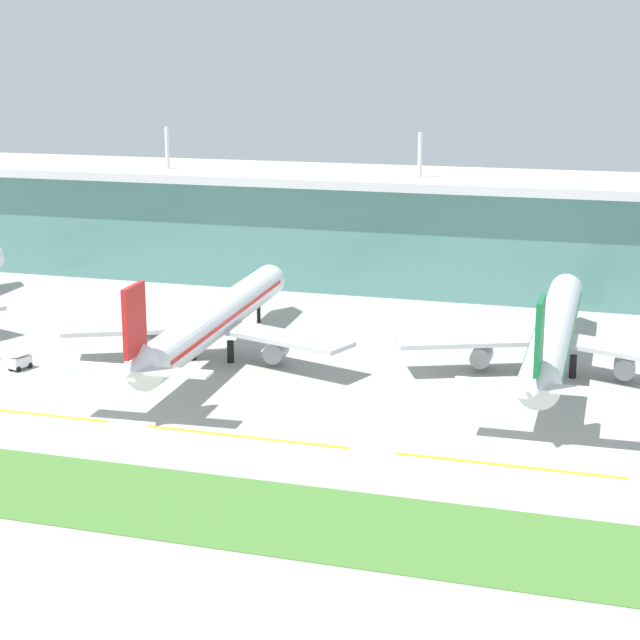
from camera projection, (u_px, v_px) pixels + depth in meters
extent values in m
plane|color=#A8A59E|center=(268.00, 439.00, 138.65)|extent=(600.00, 600.00, 0.00)
cube|color=slate|center=(424.00, 235.00, 226.82)|extent=(280.00, 28.00, 21.93)
cube|color=silver|center=(425.00, 179.00, 223.93)|extent=(288.00, 34.00, 1.80)
cylinder|color=silver|center=(167.00, 148.00, 233.31)|extent=(0.90, 0.90, 9.00)
cylinder|color=silver|center=(420.00, 155.00, 217.42)|extent=(0.90, 0.90, 9.00)
cylinder|color=white|center=(217.00, 318.00, 174.79)|extent=(9.44, 62.19, 5.80)
cone|color=white|center=(273.00, 278.00, 205.88)|extent=(5.74, 4.32, 5.51)
cone|color=white|center=(133.00, 369.00, 142.48)|extent=(5.31, 6.91, 5.72)
cube|color=red|center=(134.00, 320.00, 141.85)|extent=(1.08, 6.43, 9.50)
cube|color=white|center=(97.00, 367.00, 144.25)|extent=(10.17, 3.78, 0.36)
cube|color=white|center=(174.00, 372.00, 141.74)|extent=(10.17, 3.78, 0.36)
cube|color=#B7BABF|center=(138.00, 328.00, 173.68)|extent=(24.60, 16.43, 0.70)
cylinder|color=gray|center=(149.00, 343.00, 175.45)|extent=(3.46, 4.68, 3.20)
cube|color=#B7BABF|center=(281.00, 337.00, 168.20)|extent=(24.91, 14.11, 0.70)
cylinder|color=gray|center=(276.00, 351.00, 170.51)|extent=(3.46, 4.68, 3.20)
cylinder|color=black|center=(259.00, 313.00, 197.84)|extent=(0.70, 0.70, 3.60)
cylinder|color=black|center=(193.00, 349.00, 173.84)|extent=(1.10, 1.10, 3.60)
cylinder|color=black|center=(231.00, 352.00, 172.38)|extent=(1.10, 1.10, 3.60)
cube|color=red|center=(217.00, 315.00, 174.70)|extent=(9.12, 56.01, 0.60)
cylinder|color=silver|center=(555.00, 331.00, 166.87)|extent=(7.02, 61.96, 5.80)
cone|color=silver|center=(567.00, 287.00, 197.59)|extent=(5.59, 4.11, 5.51)
cone|color=silver|center=(536.00, 387.00, 134.93)|extent=(5.06, 6.72, 5.72)
cube|color=#146B38|center=(540.00, 335.00, 134.29)|extent=(0.83, 6.41, 9.50)
cube|color=silver|center=(493.00, 384.00, 136.90)|extent=(10.06, 3.40, 0.36)
cube|color=silver|center=(581.00, 391.00, 133.98)|extent=(10.06, 3.40, 0.36)
cube|color=#B7BABF|center=(473.00, 340.00, 166.25)|extent=(24.74, 15.68, 0.70)
cylinder|color=gray|center=(482.00, 356.00, 167.95)|extent=(3.29, 4.56, 3.20)
cube|color=#B7BABF|center=(634.00, 352.00, 159.88)|extent=(24.85, 14.90, 0.70)
cylinder|color=gray|center=(625.00, 367.00, 162.22)|extent=(3.29, 4.56, 3.20)
cylinder|color=black|center=(562.00, 324.00, 189.65)|extent=(0.70, 0.70, 3.60)
cylinder|color=black|center=(531.00, 363.00, 166.07)|extent=(1.10, 1.10, 3.60)
cylinder|color=black|center=(573.00, 366.00, 164.37)|extent=(1.10, 1.10, 3.60)
cube|color=#146B38|center=(555.00, 328.00, 166.77)|extent=(6.93, 55.77, 0.60)
cube|color=yellow|center=(17.00, 412.00, 149.09)|extent=(28.00, 0.70, 0.04)
cube|color=yellow|center=(246.00, 437.00, 139.45)|extent=(28.00, 0.70, 0.04)
cube|color=yellow|center=(509.00, 466.00, 129.80)|extent=(28.00, 0.70, 0.04)
cube|color=#477A33|center=(200.00, 507.00, 117.98)|extent=(300.00, 18.00, 0.10)
cube|color=silver|center=(20.00, 362.00, 168.79)|extent=(2.58, 3.92, 1.60)
cube|color=silver|center=(19.00, 355.00, 168.51)|extent=(2.50, 3.57, 0.16)
cylinder|color=black|center=(18.00, 369.00, 167.53)|extent=(0.55, 0.96, 0.90)
cylinder|color=black|center=(11.00, 368.00, 168.33)|extent=(0.55, 0.96, 0.90)
cylinder|color=black|center=(30.00, 365.00, 169.64)|extent=(0.55, 0.96, 0.90)
cylinder|color=black|center=(22.00, 364.00, 170.43)|extent=(0.55, 0.96, 0.90)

